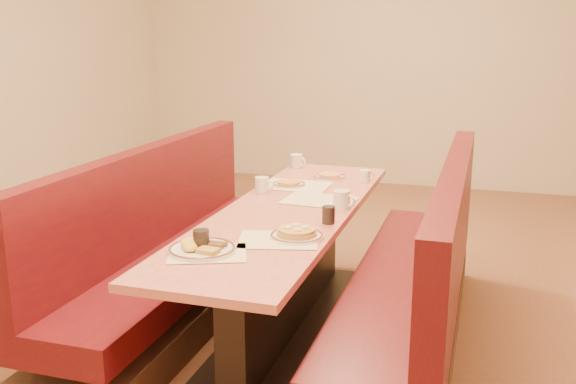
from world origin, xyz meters
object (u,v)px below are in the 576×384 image
(diner_table, at_px, (288,273))
(booth_right, at_px, (417,290))
(coffee_mug_b, at_px, (262,184))
(soda_tumbler_near, at_px, (201,241))
(booth_left, at_px, (173,261))
(soda_tumbler_mid, at_px, (328,215))
(eggs_plate, at_px, (201,248))
(coffee_mug_c, at_px, (365,176))
(pancake_plate, at_px, (297,234))
(coffee_mug_d, at_px, (297,161))
(coffee_mug_a, at_px, (342,199))

(diner_table, xyz_separation_m, booth_right, (0.73, 0.00, -0.01))
(coffee_mug_b, height_order, soda_tumbler_near, soda_tumbler_near)
(booth_left, relative_size, soda_tumbler_mid, 27.13)
(eggs_plate, bearing_deg, coffee_mug_c, 74.68)
(diner_table, height_order, soda_tumbler_mid, soda_tumbler_mid)
(booth_left, distance_m, pancake_plate, 1.12)
(coffee_mug_d, distance_m, soda_tumbler_near, 1.89)
(booth_left, xyz_separation_m, soda_tumbler_near, (0.57, -0.79, 0.44))
(booth_right, xyz_separation_m, coffee_mug_b, (-1.00, 0.34, 0.44))
(coffee_mug_b, bearing_deg, coffee_mug_d, 92.45)
(diner_table, bearing_deg, soda_tumbler_near, -101.54)
(booth_left, height_order, booth_right, same)
(coffee_mug_a, bearing_deg, soda_tumbler_near, -97.27)
(eggs_plate, xyz_separation_m, coffee_mug_a, (0.44, 0.91, 0.03))
(booth_right, bearing_deg, booth_left, 180.00)
(pancake_plate, relative_size, soda_tumbler_mid, 2.80)
(diner_table, distance_m, coffee_mug_c, 0.95)
(booth_left, bearing_deg, coffee_mug_d, 67.40)
(coffee_mug_d, bearing_deg, coffee_mug_c, -4.73)
(coffee_mug_d, distance_m, soda_tumbler_mid, 1.41)
(pancake_plate, xyz_separation_m, coffee_mug_d, (-0.47, 1.58, 0.03))
(booth_left, distance_m, coffee_mug_d, 1.27)
(coffee_mug_c, bearing_deg, eggs_plate, -125.20)
(booth_right, distance_m, coffee_mug_c, 1.02)
(booth_left, bearing_deg, soda_tumbler_near, -54.09)
(coffee_mug_b, height_order, coffee_mug_c, coffee_mug_b)
(booth_right, distance_m, soda_tumbler_near, 1.27)
(coffee_mug_b, relative_size, soda_tumbler_mid, 1.34)
(diner_table, height_order, booth_right, booth_right)
(coffee_mug_a, bearing_deg, pancake_plate, -79.63)
(eggs_plate, height_order, soda_tumbler_near, soda_tumbler_near)
(booth_right, relative_size, soda_tumbler_near, 24.63)
(pancake_plate, distance_m, coffee_mug_c, 1.29)
(coffee_mug_c, bearing_deg, coffee_mug_b, -159.78)
(soda_tumbler_near, bearing_deg, eggs_plate, -75.54)
(booth_right, distance_m, soda_tumbler_mid, 0.66)
(coffee_mug_b, height_order, coffee_mug_d, coffee_mug_d)
(diner_table, bearing_deg, coffee_mug_c, 70.65)
(coffee_mug_a, bearing_deg, coffee_mug_b, 176.63)
(coffee_mug_a, height_order, soda_tumbler_mid, coffee_mug_a)
(diner_table, distance_m, booth_right, 0.73)
(booth_right, xyz_separation_m, coffee_mug_a, (-0.45, 0.11, 0.44))
(coffee_mug_d, xyz_separation_m, soda_tumbler_near, (0.11, -1.89, -0.00))
(soda_tumbler_near, distance_m, soda_tumbler_mid, 0.74)
(soda_tumbler_mid, bearing_deg, booth_right, 23.09)
(soda_tumbler_mid, bearing_deg, soda_tumbler_near, -126.51)
(pancake_plate, relative_size, eggs_plate, 0.84)
(coffee_mug_b, distance_m, coffee_mug_c, 0.73)
(coffee_mug_c, xyz_separation_m, soda_tumbler_near, (-0.44, -1.59, 0.01))
(booth_left, xyz_separation_m, pancake_plate, (0.93, -0.48, 0.41))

